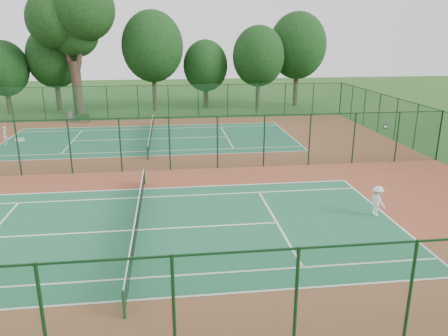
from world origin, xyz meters
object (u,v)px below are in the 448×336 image
at_px(player_near, 377,201).
at_px(player_far, 5,136).
at_px(bench, 82,118).
at_px(big_tree, 72,18).
at_px(trash_bin, 70,117).
at_px(kit_bag, 20,140).

height_order(player_near, player_far, player_far).
distance_m(player_far, bench, 9.78).
relative_size(bench, big_tree, 0.10).
xyz_separation_m(player_far, trash_bin, (3.07, 9.31, -0.26)).
distance_m(player_far, trash_bin, 9.81).
height_order(trash_bin, big_tree, big_tree).
relative_size(player_near, player_far, 1.00).
height_order(player_near, trash_bin, player_near).
height_order(trash_bin, bench, trash_bin).
bearing_deg(bench, trash_bin, 150.61).
bearing_deg(kit_bag, player_far, -132.98).
relative_size(player_near, bench, 1.04).
height_order(player_far, bench, player_far).
bearing_deg(player_far, trash_bin, 155.01).
bearing_deg(trash_bin, player_far, -108.27).
bearing_deg(trash_bin, player_near, -53.21).
height_order(player_far, big_tree, big_tree).
distance_m(player_near, bench, 31.67).
xyz_separation_m(trash_bin, kit_bag, (-2.39, -8.10, -0.37)).
distance_m(player_near, big_tree, 37.55).
distance_m(bench, big_tree, 10.81).
distance_m(player_near, player_far, 28.43).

